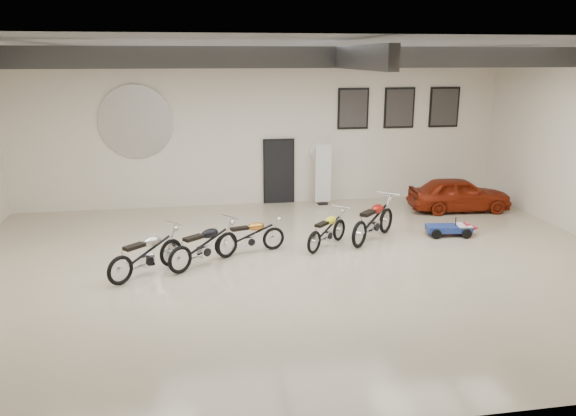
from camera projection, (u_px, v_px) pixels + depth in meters
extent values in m
cube|color=#BCAA8F|center=(297.00, 266.00, 13.17)|extent=(16.00, 12.00, 0.01)
cube|color=gray|center=(298.00, 45.00, 11.86)|extent=(16.00, 12.00, 0.01)
cube|color=silver|center=(263.00, 129.00, 18.22)|extent=(16.00, 0.02, 5.00)
cube|color=black|center=(279.00, 172.00, 18.64)|extent=(0.92, 0.08, 2.10)
imported|color=maroon|center=(459.00, 194.00, 17.81)|extent=(1.52, 3.26, 1.08)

